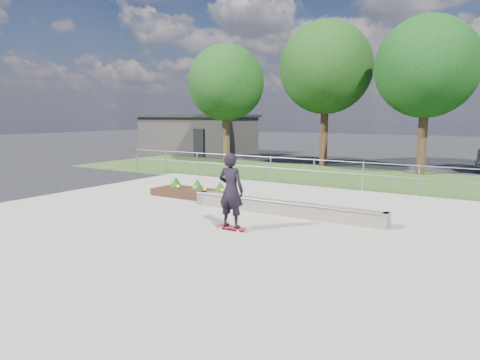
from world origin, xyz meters
name	(u,v)px	position (x,y,z in m)	size (l,w,h in m)	color
ground	(203,228)	(0.00, 0.00, 0.00)	(120.00, 120.00, 0.00)	black
grass_verge	(342,177)	(0.00, 11.00, 0.01)	(30.00, 8.00, 0.02)	#2D481D
concrete_slab	(203,227)	(0.00, 0.00, 0.03)	(15.00, 15.00, 0.06)	gray
fence	(314,169)	(0.00, 7.50, 0.77)	(20.06, 0.06, 1.20)	#999CA2
building	(198,134)	(-14.00, 18.00, 1.51)	(8.40, 5.40, 3.00)	#2B2926
tree_far_left	(226,83)	(-8.00, 13.00, 4.85)	(4.55, 4.55, 7.15)	#352615
tree_mid_left	(326,68)	(-2.50, 15.00, 5.61)	(5.25, 5.25, 8.25)	black
tree_mid_right	(427,67)	(3.00, 14.00, 5.23)	(4.90, 4.90, 7.70)	#301E13
grind_ledge	(283,208)	(1.20, 2.26, 0.26)	(6.00, 0.44, 0.43)	#68584C
planter_bed	(194,191)	(-2.76, 3.12, 0.24)	(3.00, 1.20, 0.61)	black
skateboarder	(231,190)	(0.85, 0.03, 1.08)	(0.80, 0.48, 1.96)	white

